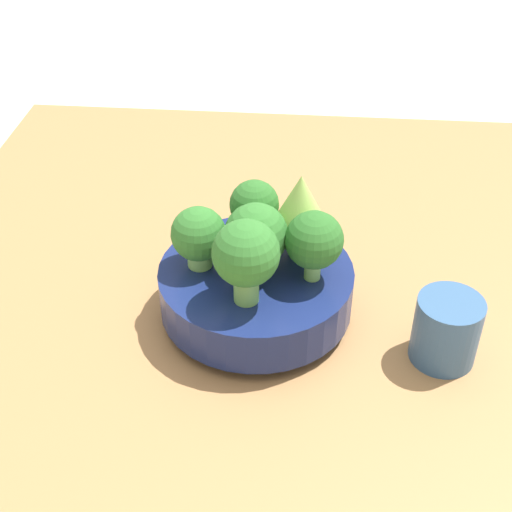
% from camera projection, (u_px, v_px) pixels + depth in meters
% --- Properties ---
extents(ground_plane, '(6.00, 6.00, 0.00)m').
position_uv_depth(ground_plane, '(232.00, 356.00, 0.85)').
color(ground_plane, beige).
extents(table, '(1.16, 0.87, 0.04)m').
position_uv_depth(table, '(231.00, 345.00, 0.84)').
color(table, '#9E7042').
rests_on(table, ground_plane).
extents(bowl, '(0.22, 0.22, 0.07)m').
position_uv_depth(bowl, '(256.00, 289.00, 0.83)').
color(bowl, navy).
rests_on(bowl, table).
extents(broccoli_floret_right, '(0.07, 0.07, 0.10)m').
position_uv_depth(broccoli_floret_right, '(246.00, 256.00, 0.74)').
color(broccoli_floret_right, '#6BA34C').
rests_on(broccoli_floret_right, bowl).
extents(broccoli_floret_back, '(0.06, 0.06, 0.08)m').
position_uv_depth(broccoli_floret_back, '(314.00, 241.00, 0.77)').
color(broccoli_floret_back, '#7AB256').
rests_on(broccoli_floret_back, bowl).
extents(romanesco_piece_far, '(0.07, 0.07, 0.10)m').
position_uv_depth(romanesco_piece_far, '(300.00, 206.00, 0.80)').
color(romanesco_piece_far, '#6BA34C').
rests_on(romanesco_piece_far, bowl).
extents(broccoli_floret_front, '(0.06, 0.06, 0.08)m').
position_uv_depth(broccoli_floret_front, '(199.00, 235.00, 0.80)').
color(broccoli_floret_front, '#7AB256').
rests_on(broccoli_floret_front, bowl).
extents(broccoli_floret_left, '(0.06, 0.06, 0.08)m').
position_uv_depth(broccoli_floret_left, '(254.00, 207.00, 0.82)').
color(broccoli_floret_left, '#7AB256').
rests_on(broccoli_floret_left, bowl).
extents(broccoli_floret_center, '(0.07, 0.07, 0.09)m').
position_uv_depth(broccoli_floret_center, '(256.00, 235.00, 0.78)').
color(broccoli_floret_center, '#6BA34C').
rests_on(broccoli_floret_center, bowl).
extents(cup, '(0.07, 0.07, 0.08)m').
position_uv_depth(cup, '(446.00, 330.00, 0.77)').
color(cup, '#33567F').
rests_on(cup, table).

